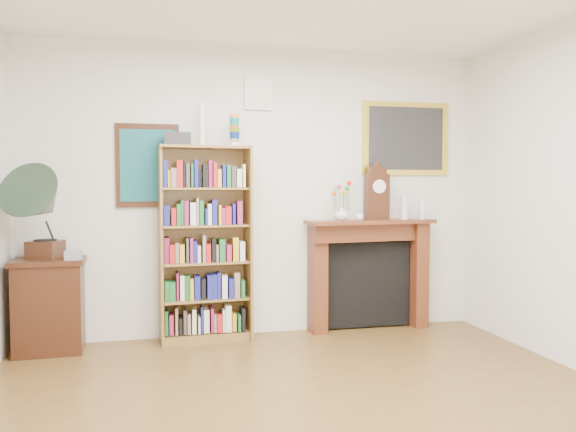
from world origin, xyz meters
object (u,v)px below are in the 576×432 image
object	(u,v)px
side_cabinet	(49,306)
mantel_clock	(377,194)
gramophone	(41,206)
bottle_right	(423,209)
fireplace	(368,265)
bottle_left	(404,208)
cd_stack	(73,255)
flower_vase	(341,213)
teacup	(359,217)
bookshelf	(205,233)

from	to	relation	value
side_cabinet	mantel_clock	bearing A→B (deg)	-0.42
gramophone	bottle_right	size ratio (longest dim) A/B	4.14
fireplace	bottle_left	bearing A→B (deg)	-14.60
cd_stack	bottle_right	bearing A→B (deg)	3.27
gramophone	cd_stack	xyz separation A→B (m)	(0.25, -0.02, -0.43)
gramophone	flower_vase	bearing A→B (deg)	21.67
gramophone	teacup	size ratio (longest dim) A/B	9.93
cd_stack	bottle_left	xyz separation A→B (m)	(3.16, 0.20, 0.38)
bookshelf	cd_stack	size ratio (longest dim) A/B	17.56
mantel_clock	bottle_right	xyz separation A→B (m)	(0.49, -0.03, -0.16)
flower_vase	teacup	world-z (taller)	flower_vase
mantel_clock	gramophone	bearing A→B (deg)	-177.00
cd_stack	teacup	world-z (taller)	teacup
flower_vase	bottle_left	xyz separation A→B (m)	(0.68, 0.01, 0.05)
flower_vase	bottle_left	distance (m)	0.68
bottle_left	mantel_clock	bearing A→B (deg)	174.98
bottle_left	bottle_right	world-z (taller)	bottle_left
side_cabinet	teacup	world-z (taller)	teacup
mantel_clock	bottle_left	bearing A→B (deg)	-5.70
bookshelf	gramophone	distance (m)	1.43
fireplace	bottle_right	world-z (taller)	bottle_right
fireplace	gramophone	distance (m)	3.12
flower_vase	bottle_right	world-z (taller)	bottle_right
gramophone	cd_stack	bearing A→B (deg)	12.50
fireplace	side_cabinet	bearing A→B (deg)	177.49
bottle_left	bookshelf	bearing A→B (deg)	-179.64
mantel_clock	cd_stack	bearing A→B (deg)	-176.18
teacup	bottle_right	bearing A→B (deg)	4.73
bottle_right	bookshelf	bearing A→B (deg)	-179.90
gramophone	teacup	world-z (taller)	gramophone
bookshelf	cd_stack	world-z (taller)	bookshelf
gramophone	bottle_left	size ratio (longest dim) A/B	3.45
mantel_clock	fireplace	bearing A→B (deg)	153.65
cd_stack	flower_vase	size ratio (longest dim) A/B	0.85
cd_stack	bottle_left	size ratio (longest dim) A/B	0.50
bookshelf	bottle_left	size ratio (longest dim) A/B	8.78
side_cabinet	gramophone	xyz separation A→B (m)	(-0.03, -0.09, 0.88)
gramophone	bottle_right	xyz separation A→B (m)	(3.60, 0.17, -0.07)
bookshelf	side_cabinet	size ratio (longest dim) A/B	2.56
side_cabinet	gramophone	world-z (taller)	gramophone
flower_vase	teacup	distance (m)	0.18
mantel_clock	bottle_right	size ratio (longest dim) A/B	2.66
side_cabinet	mantel_clock	distance (m)	3.24
cd_stack	bottle_left	world-z (taller)	bottle_left
cd_stack	bottle_right	size ratio (longest dim) A/B	0.60
mantel_clock	teacup	size ratio (longest dim) A/B	6.38
bottle_right	flower_vase	bearing A→B (deg)	179.83
bookshelf	bottle_right	xyz separation A→B (m)	(2.21, 0.00, 0.20)
teacup	cd_stack	bearing A→B (deg)	-177.11
flower_vase	side_cabinet	bearing A→B (deg)	-178.40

